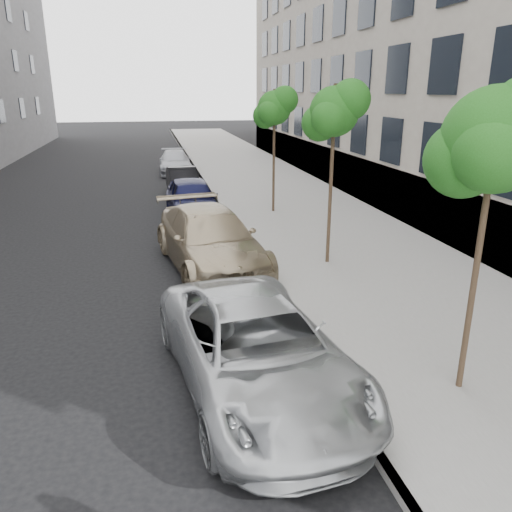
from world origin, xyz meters
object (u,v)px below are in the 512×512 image
object	(u,v)px
tree_far	(275,108)
sedan_blue	(192,199)
minivan	(256,349)
tree_mid	(335,112)
suv	(210,240)
sedan_rear	(175,162)
tree_near	(497,140)
sedan_black	(183,181)

from	to	relation	value
tree_far	sedan_blue	xyz separation A→B (m)	(-3.33, -0.10, -3.39)
minivan	sedan_blue	distance (m)	12.08
tree_mid	minivan	world-z (taller)	tree_mid
suv	sedan_rear	xyz separation A→B (m)	(0.00, 17.44, -0.16)
tree_near	sedan_black	distance (m)	18.43
sedan_rear	tree_mid	bearing A→B (deg)	-78.19
tree_far	minivan	distance (m)	13.08
sedan_blue	sedan_black	bearing A→B (deg)	88.30
tree_near	sedan_rear	size ratio (longest dim) A/B	1.08
minivan	sedan_black	distance (m)	16.96
tree_far	sedan_blue	size ratio (longest dim) A/B	1.04
tree_mid	sedan_blue	distance (m)	8.02
sedan_rear	sedan_blue	bearing A→B (deg)	-88.64
tree_near	sedan_blue	size ratio (longest dim) A/B	1.06
suv	sedan_blue	xyz separation A→B (m)	(0.00, 5.80, -0.04)
sedan_black	sedan_rear	size ratio (longest dim) A/B	0.85
suv	sedan_rear	size ratio (longest dim) A/B	1.25
tree_mid	sedan_black	size ratio (longest dim) A/B	1.28
tree_far	sedan_rear	xyz separation A→B (m)	(-3.33, 11.54, -3.51)
tree_mid	sedan_blue	size ratio (longest dim) A/B	1.07
suv	sedan_black	distance (m)	10.69
minivan	sedan_rear	distance (m)	23.72
tree_near	sedan_blue	world-z (taller)	tree_near
tree_mid	sedan_rear	distance (m)	18.70
tree_near	minivan	world-z (taller)	tree_near
sedan_blue	sedan_rear	size ratio (longest dim) A/B	1.02
minivan	sedan_blue	bearing A→B (deg)	83.21
tree_far	minivan	bearing A→B (deg)	-105.28
tree_mid	sedan_blue	world-z (taller)	tree_mid
sedan_black	sedan_blue	bearing A→B (deg)	-93.18
tree_mid	tree_near	bearing A→B (deg)	-90.00
tree_mid	suv	bearing A→B (deg)	169.79
tree_near	sedan_black	bearing A→B (deg)	100.60
tree_mid	sedan_black	world-z (taller)	tree_mid
tree_near	minivan	xyz separation A→B (m)	(-3.33, 0.82, -3.42)
tree_far	sedan_blue	distance (m)	4.75
sedan_blue	tree_mid	bearing A→B (deg)	-64.22
minivan	suv	world-z (taller)	suv
minivan	sedan_rear	bearing A→B (deg)	83.21
tree_near	tree_mid	xyz separation A→B (m)	(-0.00, 6.50, 0.13)
tree_mid	sedan_blue	bearing A→B (deg)	117.47
sedan_black	sedan_rear	bearing A→B (deg)	86.82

